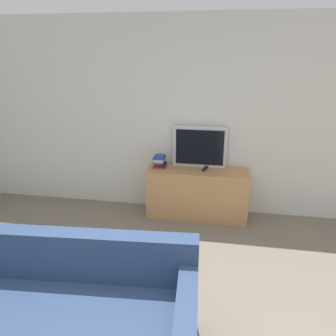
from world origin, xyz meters
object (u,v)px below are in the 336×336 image
object	(u,v)px
couch	(45,323)
remote_on_stand	(205,169)
television	(200,147)
book_stack	(160,161)
tv_stand	(197,193)

from	to	relation	value
couch	remote_on_stand	world-z (taller)	couch
television	remote_on_stand	size ratio (longest dim) A/B	4.26
book_stack	remote_on_stand	distance (m)	0.61
television	couch	world-z (taller)	television
tv_stand	television	world-z (taller)	television
television	remote_on_stand	world-z (taller)	television
couch	book_stack	distance (m)	2.49
tv_stand	remote_on_stand	distance (m)	0.36
television	remote_on_stand	xyz separation A→B (m)	(0.09, -0.13, -0.26)
television	book_stack	xyz separation A→B (m)	(-0.52, -0.12, -0.20)
couch	book_stack	xyz separation A→B (m)	(0.38, 2.42, 0.46)
tv_stand	book_stack	world-z (taller)	book_stack
tv_stand	couch	bearing A→B (deg)	-110.81
tv_stand	book_stack	size ratio (longest dim) A/B	5.88
couch	remote_on_stand	bearing A→B (deg)	63.56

